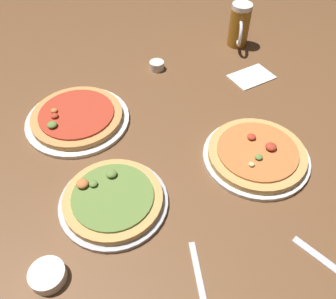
{
  "coord_description": "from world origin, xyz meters",
  "views": [
    {
      "loc": [
        -0.22,
        -0.64,
        0.75
      ],
      "look_at": [
        0.0,
        0.0,
        0.02
      ],
      "focal_mm": 37.9,
      "sensor_mm": 36.0,
      "label": 1
    }
  ],
  "objects": [
    {
      "name": "ground_plane",
      "position": [
        0.0,
        0.0,
        -0.01
      ],
      "size": [
        2.4,
        2.4,
        0.03
      ],
      "primitive_type": "cube",
      "color": "brown"
    },
    {
      "name": "pizza_plate_near",
      "position": [
        0.23,
        -0.09,
        0.02
      ],
      "size": [
        0.3,
        0.3,
        0.05
      ],
      "color": "silver",
      "rests_on": "ground_plane"
    },
    {
      "name": "beer_mug_dark",
      "position": [
        0.45,
        0.47,
        0.08
      ],
      "size": [
        0.08,
        0.13,
        0.16
      ],
      "color": "#9E6619",
      "rests_on": "ground_plane"
    },
    {
      "name": "pizza_plate_side",
      "position": [
        -0.18,
        -0.12,
        0.02
      ],
      "size": [
        0.28,
        0.28,
        0.05
      ],
      "color": "#B2B2B7",
      "rests_on": "ground_plane"
    },
    {
      "name": "napkin_folded",
      "position": [
        0.4,
        0.26,
        0.0
      ],
      "size": [
        0.17,
        0.13,
        0.01
      ],
      "primitive_type": "cube",
      "rotation": [
        0.0,
        0.0,
        0.2
      ],
      "color": "white",
      "rests_on": "ground_plane"
    },
    {
      "name": "pizza_plate_far",
      "position": [
        -0.22,
        0.22,
        0.02
      ],
      "size": [
        0.32,
        0.32,
        0.05
      ],
      "color": "silver",
      "rests_on": "ground_plane"
    },
    {
      "name": "fork_left",
      "position": [
        -0.06,
        -0.39,
        0.0
      ],
      "size": [
        0.06,
        0.2,
        0.01
      ],
      "color": "silver",
      "rests_on": "ground_plane"
    },
    {
      "name": "ramekin_butter",
      "position": [
        0.1,
        0.41,
        0.01
      ],
      "size": [
        0.05,
        0.05,
        0.03
      ],
      "primitive_type": "cylinder",
      "color": "silver",
      "rests_on": "ground_plane"
    },
    {
      "name": "ramekin_sauce",
      "position": [
        -0.36,
        -0.26,
        0.01
      ],
      "size": [
        0.08,
        0.08,
        0.03
      ],
      "primitive_type": "cylinder",
      "color": "silver",
      "rests_on": "ground_plane"
    }
  ]
}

